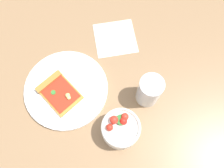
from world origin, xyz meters
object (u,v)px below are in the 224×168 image
object	(u,v)px
pizza_slice_main	(57,91)
plate	(66,89)
salad_bowl	(121,129)
soda_glass	(149,91)
paper_napkin	(115,38)

from	to	relation	value
pizza_slice_main	plate	bearing A→B (deg)	-97.88
plate	salad_bowl	bearing A→B (deg)	-159.50
soda_glass	pizza_slice_main	bearing A→B (deg)	55.57
soda_glass	paper_napkin	size ratio (longest dim) A/B	0.82
pizza_slice_main	salad_bowl	size ratio (longest dim) A/B	1.23
salad_bowl	paper_napkin	world-z (taller)	salad_bowl
pizza_slice_main	soda_glass	world-z (taller)	soda_glass
paper_napkin	salad_bowl	bearing A→B (deg)	150.46
soda_glass	salad_bowl	bearing A→B (deg)	109.76
salad_bowl	paper_napkin	bearing A→B (deg)	-29.54
salad_bowl	soda_glass	bearing A→B (deg)	-70.24
plate	salad_bowl	xyz separation A→B (m)	(-0.21, -0.08, 0.03)
plate	pizza_slice_main	xyz separation A→B (m)	(0.00, 0.03, 0.01)
plate	paper_napkin	bearing A→B (deg)	-71.40
pizza_slice_main	soda_glass	distance (m)	0.29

